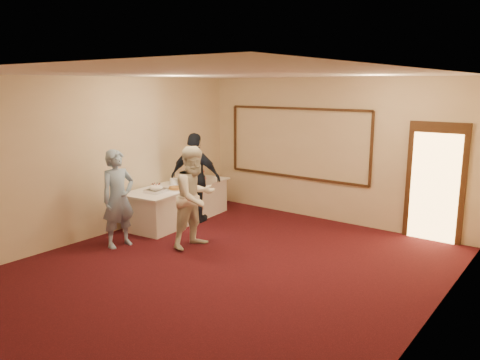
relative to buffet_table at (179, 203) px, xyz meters
The scene contains 14 objects.
floor 2.95m from the buffet_table, 31.03° to the right, with size 7.00×7.00×0.00m, color black.
room_walls 3.35m from the buffet_table, 31.03° to the right, with size 6.04×7.04×3.02m.
wall_molding 2.87m from the buffet_table, 49.06° to the left, with size 3.45×0.04×1.55m.
doorway 5.09m from the buffet_table, 22.72° to the left, with size 1.05×0.07×2.20m.
buffet_table is the anchor object (origin of this frame).
pavlova_tray 0.86m from the buffet_table, 81.00° to the right, with size 0.36×0.47×0.17m.
cupcake_stand 0.98m from the buffet_table, 98.61° to the left, with size 0.30×0.30×0.44m.
plate_stack_a 0.46m from the buffet_table, 163.01° to the right, with size 0.17×0.17×0.14m.
plate_stack_b 0.57m from the buffet_table, 53.08° to the left, with size 0.17×0.17×0.14m.
tart 0.59m from the buffet_table, 52.76° to the right, with size 0.30×0.30×0.06m.
man 1.88m from the buffet_table, 80.70° to the right, with size 0.64×0.42×1.75m, color #84A6CC.
woman 1.78m from the buffet_table, 35.19° to the right, with size 0.88×0.69×1.81m, color white.
guest 0.67m from the buffet_table, 28.39° to the left, with size 1.10×0.46×1.88m, color black.
camera_flash 1.17m from the buffet_table, ahead, with size 0.07×0.04×0.05m, color white.
Camera 1 is at (4.36, -5.38, 2.84)m, focal length 35.00 mm.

